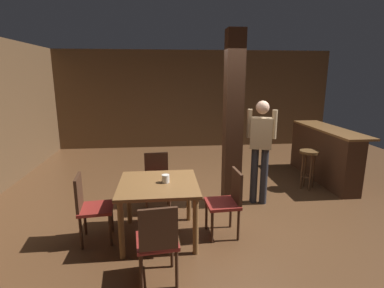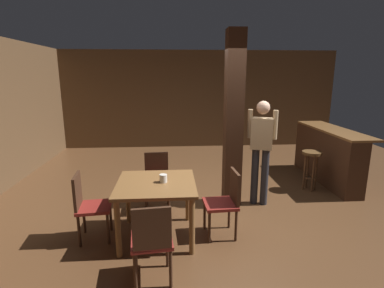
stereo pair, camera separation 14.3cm
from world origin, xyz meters
name	(u,v)px [view 1 (the left image)]	position (x,y,z in m)	size (l,w,h in m)	color
ground_plane	(227,211)	(0.00, 0.00, 0.00)	(10.80, 10.80, 0.00)	#4C301C
wall_back	(195,99)	(0.00, 4.50, 1.40)	(8.00, 0.10, 2.80)	brown
pillar	(233,120)	(0.14, 0.35, 1.40)	(0.28, 0.28, 2.80)	#382114
dining_table	(159,191)	(-1.06, -0.67, 0.64)	(1.01, 1.01, 0.76)	brown
chair_north	(157,178)	(-1.10, 0.22, 0.51)	(0.44, 0.44, 0.89)	maroon
chair_east	(228,199)	(-0.15, -0.70, 0.51)	(0.45, 0.45, 0.89)	maroon
chair_south	(158,240)	(-1.07, -1.61, 0.51)	(0.46, 0.46, 0.89)	maroon
chair_west	(89,205)	(-1.94, -0.69, 0.51)	(0.46, 0.46, 0.89)	maroon
napkin_cup	(166,179)	(-0.97, -0.67, 0.82)	(0.10, 0.10, 0.10)	beige
standing_person	(261,145)	(0.59, 0.26, 1.00)	(0.47, 0.30, 1.72)	tan
bar_counter	(323,154)	(2.27, 1.28, 0.54)	(0.56, 2.13, 1.07)	brown
bar_stool_near	(309,160)	(1.71, 0.79, 0.56)	(0.34, 0.34, 0.74)	#4C3319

